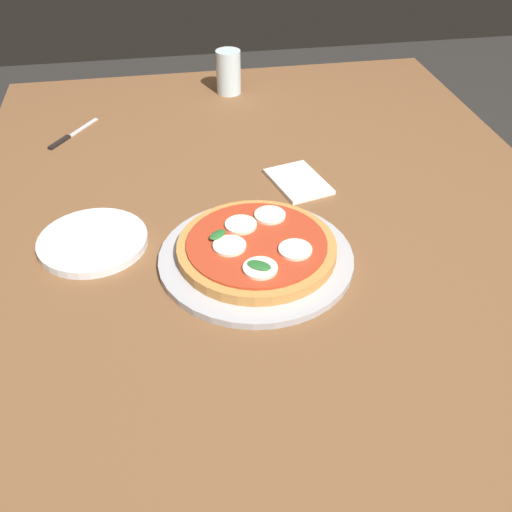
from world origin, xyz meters
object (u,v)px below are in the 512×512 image
object	(u,v)px
napkin	(298,182)
dining_table	(280,278)
pizza	(257,247)
knife	(68,137)
glass_cup	(228,72)
serving_tray	(256,258)
plate_white	(93,241)

from	to	relation	value
napkin	dining_table	bearing A→B (deg)	-21.74
pizza	knife	world-z (taller)	pizza
napkin	glass_cup	size ratio (longest dim) A/B	1.23
napkin	knife	distance (m)	0.53
dining_table	knife	distance (m)	0.60
pizza	napkin	size ratio (longest dim) A/B	1.97
serving_tray	glass_cup	distance (m)	0.68
dining_table	glass_cup	size ratio (longest dim) A/B	15.01
serving_tray	pizza	bearing A→B (deg)	159.40
pizza	serving_tray	bearing A→B (deg)	-20.60
dining_table	knife	size ratio (longest dim) A/B	11.30
knife	glass_cup	world-z (taller)	glass_cup
serving_tray	napkin	size ratio (longest dim) A/B	2.41
pizza	knife	size ratio (longest dim) A/B	1.83
napkin	serving_tray	bearing A→B (deg)	-28.71
plate_white	dining_table	bearing A→B (deg)	81.28
knife	dining_table	bearing A→B (deg)	40.08
serving_tray	knife	bearing A→B (deg)	-146.16
serving_tray	plate_white	xyz separation A→B (m)	(-0.09, -0.26, 0.00)
dining_table	knife	xyz separation A→B (m)	(-0.45, -0.38, 0.08)
dining_table	napkin	bearing A→B (deg)	158.26
napkin	knife	size ratio (longest dim) A/B	0.93
pizza	glass_cup	size ratio (longest dim) A/B	2.43
plate_white	glass_cup	bearing A→B (deg)	152.27
serving_tray	glass_cup	xyz separation A→B (m)	(-0.68, 0.05, 0.05)
pizza	napkin	xyz separation A→B (m)	(-0.22, 0.12, -0.02)
pizza	plate_white	bearing A→B (deg)	-107.56
dining_table	serving_tray	bearing A→B (deg)	-50.15
napkin	glass_cup	xyz separation A→B (m)	(-0.46, -0.07, 0.05)
serving_tray	pizza	xyz separation A→B (m)	(-0.01, 0.00, 0.02)
serving_tray	knife	distance (m)	0.60
glass_cup	napkin	bearing A→B (deg)	8.99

